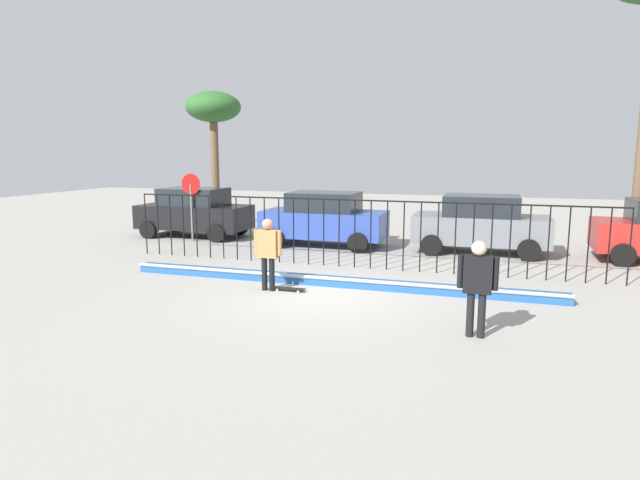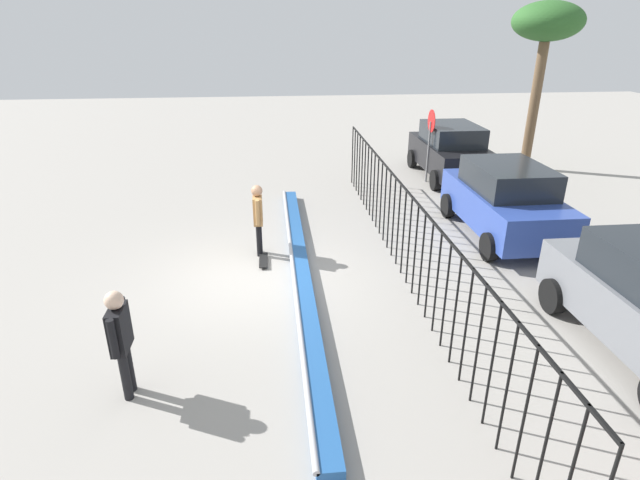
{
  "view_description": "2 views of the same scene",
  "coord_description": "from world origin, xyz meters",
  "px_view_note": "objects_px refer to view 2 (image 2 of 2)",
  "views": [
    {
      "loc": [
        3.76,
        -11.56,
        3.33
      ],
      "look_at": [
        -0.28,
        0.93,
        1.16
      ],
      "focal_mm": 30.45,
      "sensor_mm": 36.0,
      "label": 1
    },
    {
      "loc": [
        9.91,
        0.49,
        5.19
      ],
      "look_at": [
        0.18,
        1.46,
        0.96
      ],
      "focal_mm": 28.35,
      "sensor_mm": 36.0,
      "label": 2
    }
  ],
  "objects_px": {
    "camera_operator": "(120,335)",
    "parked_car_black": "(450,151)",
    "skateboarder": "(258,214)",
    "stop_sign": "(430,136)",
    "parked_car_blue": "(505,200)",
    "palm_tree_short": "(547,27)",
    "skateboard": "(264,260)"
  },
  "relations": [
    {
      "from": "skateboard",
      "to": "parked_car_blue",
      "type": "bearing_deg",
      "value": 88.16
    },
    {
      "from": "skateboarder",
      "to": "stop_sign",
      "type": "relative_size",
      "value": 0.7
    },
    {
      "from": "skateboarder",
      "to": "parked_car_blue",
      "type": "bearing_deg",
      "value": 115.52
    },
    {
      "from": "camera_operator",
      "to": "palm_tree_short",
      "type": "distance_m",
      "value": 17.25
    },
    {
      "from": "parked_car_black",
      "to": "camera_operator",
      "type": "bearing_deg",
      "value": -35.47
    },
    {
      "from": "skateboarder",
      "to": "parked_car_blue",
      "type": "height_order",
      "value": "parked_car_blue"
    },
    {
      "from": "stop_sign",
      "to": "parked_car_blue",
      "type": "bearing_deg",
      "value": 5.92
    },
    {
      "from": "camera_operator",
      "to": "stop_sign",
      "type": "bearing_deg",
      "value": -27.42
    },
    {
      "from": "skateboarder",
      "to": "stop_sign",
      "type": "distance_m",
      "value": 8.06
    },
    {
      "from": "skateboarder",
      "to": "parked_car_blue",
      "type": "xyz_separation_m",
      "value": [
        -0.58,
        6.33,
        -0.07
      ]
    },
    {
      "from": "parked_car_black",
      "to": "parked_car_blue",
      "type": "xyz_separation_m",
      "value": [
        5.44,
        -0.43,
        0.0
      ]
    },
    {
      "from": "camera_operator",
      "to": "palm_tree_short",
      "type": "bearing_deg",
      "value": -36.5
    },
    {
      "from": "camera_operator",
      "to": "parked_car_black",
      "type": "distance_m",
      "value": 13.92
    },
    {
      "from": "skateboarder",
      "to": "stop_sign",
      "type": "height_order",
      "value": "stop_sign"
    },
    {
      "from": "stop_sign",
      "to": "palm_tree_short",
      "type": "relative_size",
      "value": 0.42
    },
    {
      "from": "camera_operator",
      "to": "parked_car_blue",
      "type": "height_order",
      "value": "parked_car_blue"
    },
    {
      "from": "skateboard",
      "to": "camera_operator",
      "type": "bearing_deg",
      "value": -36.1
    },
    {
      "from": "camera_operator",
      "to": "parked_car_black",
      "type": "xyz_separation_m",
      "value": [
        -10.89,
        8.67,
        -0.09
      ]
    },
    {
      "from": "skateboard",
      "to": "parked_car_black",
      "type": "bearing_deg",
      "value": 122.68
    },
    {
      "from": "parked_car_black",
      "to": "parked_car_blue",
      "type": "height_order",
      "value": "same"
    },
    {
      "from": "parked_car_black",
      "to": "stop_sign",
      "type": "xyz_separation_m",
      "value": [
        0.46,
        -0.95,
        0.64
      ]
    },
    {
      "from": "parked_car_blue",
      "to": "stop_sign",
      "type": "height_order",
      "value": "stop_sign"
    },
    {
      "from": "skateboarder",
      "to": "palm_tree_short",
      "type": "distance_m",
      "value": 12.84
    },
    {
      "from": "skateboard",
      "to": "stop_sign",
      "type": "distance_m",
      "value": 8.48
    },
    {
      "from": "skateboard",
      "to": "camera_operator",
      "type": "relative_size",
      "value": 0.45
    },
    {
      "from": "palm_tree_short",
      "to": "parked_car_blue",
      "type": "bearing_deg",
      "value": -30.82
    },
    {
      "from": "skateboard",
      "to": "parked_car_blue",
      "type": "height_order",
      "value": "parked_car_blue"
    },
    {
      "from": "parked_car_blue",
      "to": "palm_tree_short",
      "type": "distance_m",
      "value": 8.38
    },
    {
      "from": "camera_operator",
      "to": "parked_car_blue",
      "type": "bearing_deg",
      "value": -47.4
    },
    {
      "from": "skateboarder",
      "to": "skateboard",
      "type": "distance_m",
      "value": 1.11
    },
    {
      "from": "parked_car_blue",
      "to": "camera_operator",
      "type": "bearing_deg",
      "value": -59.48
    },
    {
      "from": "parked_car_blue",
      "to": "skateboard",
      "type": "bearing_deg",
      "value": -83.22
    }
  ]
}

